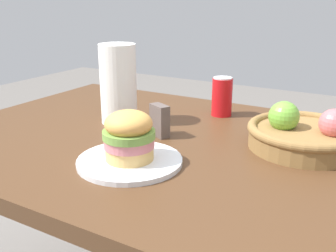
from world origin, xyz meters
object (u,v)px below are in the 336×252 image
at_px(sandwich, 129,135).
at_px(paper_towel_roll, 118,84).
at_px(plate, 130,161).
at_px(soda_can, 222,97).
at_px(napkin_holder, 160,121).
at_px(fruit_basket, 304,134).

bearing_deg(sandwich, paper_towel_roll, 130.95).
distance_m(plate, sandwich, 0.06).
relative_size(sandwich, soda_can, 0.97).
bearing_deg(napkin_holder, plate, -53.62).
relative_size(fruit_basket, paper_towel_roll, 1.21).
bearing_deg(napkin_holder, sandwich, -53.62).
bearing_deg(plate, fruit_basket, 42.83).
bearing_deg(soda_can, fruit_basket, -29.43).
bearing_deg(plate, napkin_holder, 101.02).
bearing_deg(plate, paper_towel_roll, 130.95).
bearing_deg(paper_towel_roll, napkin_holder, -15.08).
bearing_deg(soda_can, sandwich, -93.75).
bearing_deg(paper_towel_roll, sandwich, -49.05).
distance_m(plate, soda_can, 0.48).
bearing_deg(sandwich, napkin_holder, 101.02).
distance_m(sandwich, napkin_holder, 0.20).
relative_size(plate, sandwich, 2.03).
bearing_deg(sandwich, soda_can, 86.25).
relative_size(paper_towel_roll, napkin_holder, 2.67).
height_order(soda_can, fruit_basket, soda_can).
distance_m(plate, napkin_holder, 0.21).
height_order(plate, fruit_basket, fruit_basket).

